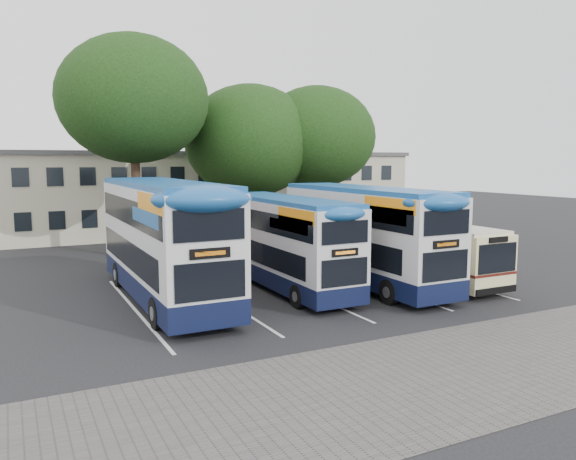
{
  "coord_description": "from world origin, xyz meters",
  "views": [
    {
      "loc": [
        -14.8,
        -15.86,
        5.58
      ],
      "look_at": [
        -4.34,
        5.0,
        2.65
      ],
      "focal_mm": 35.0,
      "sensor_mm": 36.0,
      "label": 1
    }
  ],
  "objects_px": {
    "tree_left": "(133,99)",
    "bus_dd_right": "(364,231)",
    "bus_dd_left": "(163,235)",
    "tree_mid": "(250,141)",
    "lamp_post": "(322,167)",
    "tree_right": "(316,137)",
    "bus_single": "(421,247)",
    "bus_dd_mid": "(285,239)"
  },
  "relations": [
    {
      "from": "bus_dd_mid",
      "to": "bus_dd_right",
      "type": "height_order",
      "value": "bus_dd_right"
    },
    {
      "from": "tree_left",
      "to": "bus_dd_left",
      "type": "bearing_deg",
      "value": -96.09
    },
    {
      "from": "tree_mid",
      "to": "bus_dd_right",
      "type": "xyz_separation_m",
      "value": [
        -0.13,
        -13.28,
        -4.38
      ]
    },
    {
      "from": "lamp_post",
      "to": "bus_dd_right",
      "type": "height_order",
      "value": "lamp_post"
    },
    {
      "from": "lamp_post",
      "to": "tree_left",
      "type": "relative_size",
      "value": 0.73
    },
    {
      "from": "tree_left",
      "to": "tree_right",
      "type": "height_order",
      "value": "tree_left"
    },
    {
      "from": "lamp_post",
      "to": "tree_left",
      "type": "distance_m",
      "value": 15.24
    },
    {
      "from": "tree_left",
      "to": "lamp_post",
      "type": "bearing_deg",
      "value": 14.69
    },
    {
      "from": "bus_dd_right",
      "to": "bus_single",
      "type": "xyz_separation_m",
      "value": [
        3.05,
        -0.27,
        -0.88
      ]
    },
    {
      "from": "tree_right",
      "to": "bus_dd_right",
      "type": "relative_size",
      "value": 1.0
    },
    {
      "from": "tree_mid",
      "to": "bus_dd_left",
      "type": "height_order",
      "value": "tree_mid"
    },
    {
      "from": "tree_mid",
      "to": "bus_dd_mid",
      "type": "height_order",
      "value": "tree_mid"
    },
    {
      "from": "bus_dd_mid",
      "to": "bus_dd_right",
      "type": "xyz_separation_m",
      "value": [
        3.52,
        -0.8,
        0.22
      ]
    },
    {
      "from": "tree_mid",
      "to": "bus_dd_mid",
      "type": "distance_m",
      "value": 13.79
    },
    {
      "from": "tree_left",
      "to": "bus_dd_left",
      "type": "height_order",
      "value": "tree_left"
    },
    {
      "from": "lamp_post",
      "to": "tree_mid",
      "type": "distance_m",
      "value": 6.97
    },
    {
      "from": "bus_dd_left",
      "to": "bus_dd_right",
      "type": "height_order",
      "value": "bus_dd_left"
    },
    {
      "from": "bus_single",
      "to": "lamp_post",
      "type": "bearing_deg",
      "value": 76.9
    },
    {
      "from": "bus_dd_left",
      "to": "bus_dd_mid",
      "type": "xyz_separation_m",
      "value": [
        5.21,
        -0.36,
        -0.42
      ]
    },
    {
      "from": "lamp_post",
      "to": "tree_right",
      "type": "distance_m",
      "value": 3.99
    },
    {
      "from": "bus_dd_right",
      "to": "lamp_post",
      "type": "bearing_deg",
      "value": 66.32
    },
    {
      "from": "bus_dd_right",
      "to": "tree_mid",
      "type": "bearing_deg",
      "value": 89.42
    },
    {
      "from": "bus_dd_left",
      "to": "bus_single",
      "type": "bearing_deg",
      "value": -6.91
    },
    {
      "from": "bus_dd_left",
      "to": "tree_mid",
      "type": "bearing_deg",
      "value": 53.82
    },
    {
      "from": "tree_mid",
      "to": "bus_dd_left",
      "type": "relative_size",
      "value": 0.91
    },
    {
      "from": "bus_dd_left",
      "to": "tree_left",
      "type": "bearing_deg",
      "value": 83.91
    },
    {
      "from": "tree_right",
      "to": "bus_single",
      "type": "bearing_deg",
      "value": -96.79
    },
    {
      "from": "tree_right",
      "to": "bus_dd_mid",
      "type": "relative_size",
      "value": 1.1
    },
    {
      "from": "tree_left",
      "to": "bus_dd_right",
      "type": "bearing_deg",
      "value": -56.14
    },
    {
      "from": "bus_single",
      "to": "bus_dd_left",
      "type": "bearing_deg",
      "value": 173.09
    },
    {
      "from": "tree_left",
      "to": "tree_mid",
      "type": "xyz_separation_m",
      "value": [
        7.77,
        1.9,
        -2.1
      ]
    },
    {
      "from": "tree_right",
      "to": "bus_dd_left",
      "type": "relative_size",
      "value": 0.92
    },
    {
      "from": "bus_dd_mid",
      "to": "bus_dd_left",
      "type": "bearing_deg",
      "value": 176.06
    },
    {
      "from": "tree_right",
      "to": "bus_single",
      "type": "xyz_separation_m",
      "value": [
        -1.5,
        -12.64,
        -5.56
      ]
    },
    {
      "from": "tree_right",
      "to": "bus_dd_mid",
      "type": "bearing_deg",
      "value": -124.9
    },
    {
      "from": "tree_left",
      "to": "bus_dd_mid",
      "type": "distance_m",
      "value": 13.18
    },
    {
      "from": "tree_right",
      "to": "bus_single",
      "type": "distance_m",
      "value": 13.89
    },
    {
      "from": "lamp_post",
      "to": "tree_mid",
      "type": "bearing_deg",
      "value": -164.14
    },
    {
      "from": "bus_dd_mid",
      "to": "bus_dd_right",
      "type": "bearing_deg",
      "value": -12.82
    },
    {
      "from": "tree_right",
      "to": "bus_dd_left",
      "type": "height_order",
      "value": "tree_right"
    },
    {
      "from": "tree_right",
      "to": "bus_dd_right",
      "type": "xyz_separation_m",
      "value": [
        -4.56,
        -12.37,
        -4.68
      ]
    },
    {
      "from": "tree_mid",
      "to": "tree_right",
      "type": "height_order",
      "value": "tree_right"
    }
  ]
}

